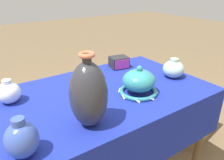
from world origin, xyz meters
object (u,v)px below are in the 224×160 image
jar_round_cobalt (22,139)px  wooden_crate (193,121)px  vase_dome_bell (139,83)px  jar_round_celadon (173,69)px  mosaic_tile_box (119,62)px  vase_tall_bulbous (89,94)px  jar_round_porcelain (9,92)px

jar_round_cobalt → wooden_crate: size_ratio=0.32×
vase_dome_bell → jar_round_celadon: bearing=8.3°
vase_dome_bell → jar_round_cobalt: vase_dome_bell is taller
mosaic_tile_box → vase_dome_bell: bearing=-100.9°
mosaic_tile_box → jar_round_cobalt: (-0.79, -0.52, 0.03)m
vase_tall_bulbous → jar_round_porcelain: (-0.24, 0.40, -0.09)m
mosaic_tile_box → jar_round_celadon: 0.39m
jar_round_porcelain → jar_round_celadon: jar_round_celadon is taller
vase_tall_bulbous → jar_round_cobalt: (-0.28, -0.03, -0.08)m
mosaic_tile_box → jar_round_cobalt: size_ratio=0.92×
vase_dome_bell → wooden_crate: bearing=9.4°
mosaic_tile_box → wooden_crate: size_ratio=0.29×
mosaic_tile_box → jar_round_cobalt: 0.95m
wooden_crate → vase_tall_bulbous: bearing=-178.0°
wooden_crate → mosaic_tile_box: bearing=148.2°
mosaic_tile_box → jar_round_celadon: bearing=-51.4°
jar_round_porcelain → vase_dome_bell: bearing=-25.7°
jar_round_porcelain → jar_round_celadon: size_ratio=0.92×
vase_tall_bulbous → jar_round_cobalt: bearing=-173.9°
jar_round_celadon → wooden_crate: bearing=10.1°
mosaic_tile_box → jar_round_porcelain: (-0.75, -0.10, 0.02)m
vase_tall_bulbous → jar_round_celadon: 0.72m
jar_round_celadon → vase_dome_bell: bearing=-171.7°
vase_tall_bulbous → jar_round_cobalt: 0.29m
mosaic_tile_box → jar_round_porcelain: bearing=-162.5°
mosaic_tile_box → jar_round_porcelain: size_ratio=1.13×
vase_tall_bulbous → wooden_crate: size_ratio=0.67×
mosaic_tile_box → vase_tall_bulbous: bearing=-125.8°
jar_round_porcelain → wooden_crate: bearing=-6.6°
vase_dome_bell → jar_round_porcelain: vase_dome_bell is taller
vase_tall_bulbous → jar_round_celadon: vase_tall_bulbous is taller
vase_tall_bulbous → vase_dome_bell: 0.39m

